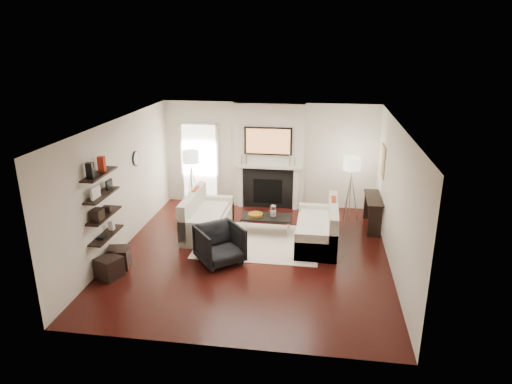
# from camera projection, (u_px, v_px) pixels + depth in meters

# --- Properties ---
(room_envelope) EXTENTS (6.00, 6.00, 6.00)m
(room_envelope) POSITION_uv_depth(u_px,v_px,m) (252.00, 192.00, 8.96)
(room_envelope) COLOR #340E0B
(room_envelope) RESTS_ON ground
(chimney_breast) EXTENTS (1.80, 0.25, 2.70)m
(chimney_breast) POSITION_uv_depth(u_px,v_px,m) (269.00, 156.00, 11.66)
(chimney_breast) COLOR silver
(chimney_breast) RESTS_ON floor
(fireplace_surround) EXTENTS (1.30, 0.02, 1.04)m
(fireplace_surround) POSITION_uv_depth(u_px,v_px,m) (268.00, 189.00, 11.80)
(fireplace_surround) COLOR black
(fireplace_surround) RESTS_ON floor
(firebox) EXTENTS (0.75, 0.02, 0.65)m
(firebox) POSITION_uv_depth(u_px,v_px,m) (268.00, 191.00, 11.82)
(firebox) COLOR black
(firebox) RESTS_ON floor
(mantel_pilaster_l) EXTENTS (0.12, 0.08, 1.10)m
(mantel_pilaster_l) POSITION_uv_depth(u_px,v_px,m) (240.00, 187.00, 11.86)
(mantel_pilaster_l) COLOR white
(mantel_pilaster_l) RESTS_ON floor
(mantel_pilaster_r) EXTENTS (0.12, 0.08, 1.10)m
(mantel_pilaster_r) POSITION_uv_depth(u_px,v_px,m) (296.00, 189.00, 11.66)
(mantel_pilaster_r) COLOR white
(mantel_pilaster_r) RESTS_ON floor
(mantel_shelf) EXTENTS (1.70, 0.18, 0.07)m
(mantel_shelf) POSITION_uv_depth(u_px,v_px,m) (268.00, 167.00, 11.56)
(mantel_shelf) COLOR white
(mantel_shelf) RESTS_ON chimney_breast
(tv_body) EXTENTS (1.20, 0.06, 0.70)m
(tv_body) POSITION_uv_depth(u_px,v_px,m) (268.00, 141.00, 11.37)
(tv_body) COLOR black
(tv_body) RESTS_ON chimney_breast
(tv_screen) EXTENTS (1.10, 0.00, 0.62)m
(tv_screen) POSITION_uv_depth(u_px,v_px,m) (268.00, 141.00, 11.34)
(tv_screen) COLOR #BF723F
(tv_screen) RESTS_ON tv_body
(candlestick_l_tall) EXTENTS (0.04, 0.04, 0.30)m
(candlestick_l_tall) POSITION_uv_depth(u_px,v_px,m) (246.00, 159.00, 11.58)
(candlestick_l_tall) COLOR silver
(candlestick_l_tall) RESTS_ON mantel_shelf
(candlestick_l_short) EXTENTS (0.04, 0.04, 0.24)m
(candlestick_l_short) POSITION_uv_depth(u_px,v_px,m) (241.00, 160.00, 11.61)
(candlestick_l_short) COLOR silver
(candlestick_l_short) RESTS_ON mantel_shelf
(candlestick_r_tall) EXTENTS (0.04, 0.04, 0.30)m
(candlestick_r_tall) POSITION_uv_depth(u_px,v_px,m) (290.00, 160.00, 11.43)
(candlestick_r_tall) COLOR silver
(candlestick_r_tall) RESTS_ON mantel_shelf
(candlestick_r_short) EXTENTS (0.04, 0.04, 0.24)m
(candlestick_r_short) POSITION_uv_depth(u_px,v_px,m) (295.00, 162.00, 11.42)
(candlestick_r_short) COLOR silver
(candlestick_r_short) RESTS_ON mantel_shelf
(hallway_panel) EXTENTS (0.90, 0.02, 2.10)m
(hallway_panel) POSITION_uv_depth(u_px,v_px,m) (200.00, 164.00, 12.10)
(hallway_panel) COLOR white
(hallway_panel) RESTS_ON floor
(door_trim_l) EXTENTS (0.06, 0.06, 2.16)m
(door_trim_l) POSITION_uv_depth(u_px,v_px,m) (182.00, 163.00, 12.15)
(door_trim_l) COLOR white
(door_trim_l) RESTS_ON floor
(door_trim_r) EXTENTS (0.06, 0.06, 2.16)m
(door_trim_r) POSITION_uv_depth(u_px,v_px,m) (217.00, 165.00, 12.02)
(door_trim_r) COLOR white
(door_trim_r) RESTS_ON floor
(door_trim_top) EXTENTS (1.02, 0.06, 0.06)m
(door_trim_top) POSITION_uv_depth(u_px,v_px,m) (198.00, 123.00, 11.73)
(door_trim_top) COLOR white
(door_trim_top) RESTS_ON wall_back
(rug) EXTENTS (2.60, 2.00, 0.01)m
(rug) POSITION_uv_depth(u_px,v_px,m) (258.00, 242.00, 9.95)
(rug) COLOR beige
(rug) RESTS_ON floor
(loveseat_left_base) EXTENTS (0.85, 1.80, 0.42)m
(loveseat_left_base) POSITION_uv_depth(u_px,v_px,m) (208.00, 224.00, 10.38)
(loveseat_left_base) COLOR beige
(loveseat_left_base) RESTS_ON floor
(loveseat_left_back) EXTENTS (0.18, 1.80, 0.80)m
(loveseat_left_back) POSITION_uv_depth(u_px,v_px,m) (193.00, 210.00, 10.32)
(loveseat_left_back) COLOR beige
(loveseat_left_back) RESTS_ON floor
(loveseat_left_arm_n) EXTENTS (0.85, 0.18, 0.60)m
(loveseat_left_arm_n) POSITION_uv_depth(u_px,v_px,m) (198.00, 235.00, 9.59)
(loveseat_left_arm_n) COLOR beige
(loveseat_left_arm_n) RESTS_ON floor
(loveseat_left_arm_s) EXTENTS (0.85, 0.18, 0.60)m
(loveseat_left_arm_s) POSITION_uv_depth(u_px,v_px,m) (216.00, 208.00, 11.11)
(loveseat_left_arm_s) COLOR beige
(loveseat_left_arm_s) RESTS_ON floor
(loveseat_left_cushion) EXTENTS (0.63, 1.44, 0.10)m
(loveseat_left_cushion) POSITION_uv_depth(u_px,v_px,m) (210.00, 213.00, 10.29)
(loveseat_left_cushion) COLOR beige
(loveseat_left_cushion) RESTS_ON loveseat_left_base
(pillow_left_orange) EXTENTS (0.10, 0.42, 0.42)m
(pillow_left_orange) POSITION_uv_depth(u_px,v_px,m) (196.00, 197.00, 10.54)
(pillow_left_orange) COLOR #A52514
(pillow_left_orange) RESTS_ON loveseat_left_cushion
(pillow_left_charcoal) EXTENTS (0.10, 0.40, 0.40)m
(pillow_left_charcoal) POSITION_uv_depth(u_px,v_px,m) (189.00, 207.00, 9.98)
(pillow_left_charcoal) COLOR black
(pillow_left_charcoal) RESTS_ON loveseat_left_cushion
(loveseat_right_base) EXTENTS (0.85, 1.80, 0.42)m
(loveseat_right_base) POSITION_uv_depth(u_px,v_px,m) (316.00, 235.00, 9.80)
(loveseat_right_base) COLOR beige
(loveseat_right_base) RESTS_ON floor
(loveseat_right_back) EXTENTS (0.18, 1.80, 0.80)m
(loveseat_right_back) POSITION_uv_depth(u_px,v_px,m) (333.00, 222.00, 9.66)
(loveseat_right_back) COLOR beige
(loveseat_right_back) RESTS_ON floor
(loveseat_right_arm_n) EXTENTS (0.85, 0.18, 0.60)m
(loveseat_right_arm_n) POSITION_uv_depth(u_px,v_px,m) (316.00, 247.00, 9.02)
(loveseat_right_arm_n) COLOR beige
(loveseat_right_arm_n) RESTS_ON floor
(loveseat_right_arm_s) EXTENTS (0.85, 0.18, 0.60)m
(loveseat_right_arm_s) POSITION_uv_depth(u_px,v_px,m) (317.00, 217.00, 10.53)
(loveseat_right_arm_s) COLOR beige
(loveseat_right_arm_s) RESTS_ON floor
(loveseat_right_cushion) EXTENTS (0.63, 1.44, 0.10)m
(loveseat_right_cushion) POSITION_uv_depth(u_px,v_px,m) (314.00, 223.00, 9.73)
(loveseat_right_cushion) COLOR beige
(loveseat_right_cushion) RESTS_ON loveseat_right_base
(pillow_right_orange) EXTENTS (0.10, 0.42, 0.42)m
(pillow_right_orange) POSITION_uv_depth(u_px,v_px,m) (333.00, 208.00, 9.87)
(pillow_right_orange) COLOR #A52514
(pillow_right_orange) RESTS_ON loveseat_right_cushion
(pillow_right_charcoal) EXTENTS (0.10, 0.40, 0.40)m
(pillow_right_charcoal) POSITION_uv_depth(u_px,v_px,m) (334.00, 219.00, 9.31)
(pillow_right_charcoal) COLOR black
(pillow_right_charcoal) RESTS_ON loveseat_right_cushion
(coffee_table) EXTENTS (1.10, 0.55, 0.04)m
(coffee_table) POSITION_uv_depth(u_px,v_px,m) (266.00, 217.00, 10.25)
(coffee_table) COLOR black
(coffee_table) RESTS_ON floor
(coffee_leg_nw) EXTENTS (0.02, 0.02, 0.38)m
(coffee_leg_nw) POSITION_uv_depth(u_px,v_px,m) (243.00, 228.00, 10.18)
(coffee_leg_nw) COLOR silver
(coffee_leg_nw) RESTS_ON floor
(coffee_leg_ne) EXTENTS (0.02, 0.02, 0.38)m
(coffee_leg_ne) POSITION_uv_depth(u_px,v_px,m) (288.00, 231.00, 10.05)
(coffee_leg_ne) COLOR silver
(coffee_leg_ne) RESTS_ON floor
(coffee_leg_sw) EXTENTS (0.02, 0.02, 0.38)m
(coffee_leg_sw) POSITION_uv_depth(u_px,v_px,m) (246.00, 221.00, 10.60)
(coffee_leg_sw) COLOR silver
(coffee_leg_sw) RESTS_ON floor
(coffee_leg_se) EXTENTS (0.02, 0.02, 0.38)m
(coffee_leg_se) POSITION_uv_depth(u_px,v_px,m) (289.00, 223.00, 10.46)
(coffee_leg_se) COLOR silver
(coffee_leg_se) RESTS_ON floor
(hurricane_glass) EXTENTS (0.14, 0.14, 0.24)m
(hurricane_glass) POSITION_uv_depth(u_px,v_px,m) (273.00, 211.00, 10.18)
(hurricane_glass) COLOR white
(hurricane_glass) RESTS_ON coffee_table
(hurricane_candle) EXTENTS (0.10, 0.10, 0.15)m
(hurricane_candle) POSITION_uv_depth(u_px,v_px,m) (273.00, 214.00, 10.20)
(hurricane_candle) COLOR white
(hurricane_candle) RESTS_ON coffee_table
(copper_bowl) EXTENTS (0.34, 0.34, 0.06)m
(copper_bowl) POSITION_uv_depth(u_px,v_px,m) (255.00, 215.00, 10.27)
(copper_bowl) COLOR #B4791E
(copper_bowl) RESTS_ON coffee_table
(armchair) EXTENTS (1.10, 1.10, 0.83)m
(armchair) POSITION_uv_depth(u_px,v_px,m) (220.00, 243.00, 8.94)
(armchair) COLOR black
(armchair) RESTS_ON floor
(lamp_left_post) EXTENTS (0.02, 0.02, 1.20)m
(lamp_left_post) POSITION_uv_depth(u_px,v_px,m) (192.00, 190.00, 11.48)
(lamp_left_post) COLOR silver
(lamp_left_post) RESTS_ON floor
(lamp_left_shade) EXTENTS (0.40, 0.40, 0.30)m
(lamp_left_shade) POSITION_uv_depth(u_px,v_px,m) (191.00, 157.00, 11.20)
(lamp_left_shade) COLOR white
(lamp_left_shade) RESTS_ON lamp_left_post
(lamp_left_leg_a) EXTENTS (0.25, 0.02, 1.23)m
(lamp_left_leg_a) POSITION_uv_depth(u_px,v_px,m) (196.00, 190.00, 11.46)
(lamp_left_leg_a) COLOR silver
(lamp_left_leg_a) RESTS_ON floor
(lamp_left_leg_b) EXTENTS (0.14, 0.22, 1.23)m
(lamp_left_leg_b) POSITION_uv_depth(u_px,v_px,m) (191.00, 188.00, 11.57)
(lamp_left_leg_b) COLOR silver
(lamp_left_leg_b) RESTS_ON floor
(lamp_left_leg_c) EXTENTS (0.14, 0.22, 1.23)m
(lamp_left_leg_c) POSITION_uv_depth(u_px,v_px,m) (189.00, 191.00, 11.39)
(lamp_left_leg_c) COLOR silver
(lamp_left_leg_c) RESTS_ON floor
(lamp_right_post) EXTENTS (0.02, 0.02, 1.20)m
(lamp_right_post) POSITION_uv_depth(u_px,v_px,m) (350.00, 198.00, 10.88)
(lamp_right_post) COLOR silver
(lamp_right_post) RESTS_ON floor
(lamp_right_shade) EXTENTS (0.40, 0.40, 0.30)m
(lamp_right_shade) POSITION_uv_depth(u_px,v_px,m) (352.00, 164.00, 10.61)
(lamp_right_shade) COLOR white
(lamp_right_shade) RESTS_ON lamp_right_post
(lamp_right_leg_a) EXTENTS (0.25, 0.02, 1.23)m
(lamp_right_leg_a) POSITION_uv_depth(u_px,v_px,m) (354.00, 198.00, 10.87)
(lamp_right_leg_a) COLOR silver
(lamp_right_leg_a) RESTS_ON floor
(lamp_right_leg_b) EXTENTS (0.14, 0.22, 1.23)m
(lamp_right_leg_b) POSITION_uv_depth(u_px,v_px,m) (347.00, 196.00, 10.98)
(lamp_right_leg_b) COLOR silver
(lamp_right_leg_b) RESTS_ON floor
(lamp_right_leg_c) EXTENTS (0.14, 0.22, 1.23)m
(lamp_right_leg_c) POSITION_uv_depth(u_px,v_px,m) (348.00, 199.00, 10.80)
(lamp_right_leg_c) COLOR silver
(lamp_right_leg_c) RESTS_ON floor
(console_top) EXTENTS (0.35, 1.20, 0.04)m
(console_top) POSITION_uv_depth(u_px,v_px,m) (374.00, 198.00, 10.49)
(console_top) COLOR black
(console_top) RESTS_ON floor
(console_leg_n) EXTENTS (0.30, 0.04, 0.71)m
(console_leg_n) POSITION_uv_depth(u_px,v_px,m) (375.00, 222.00, 10.09)
(console_leg_n) COLOR black
(console_leg_n) RESTS_ON floor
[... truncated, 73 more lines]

